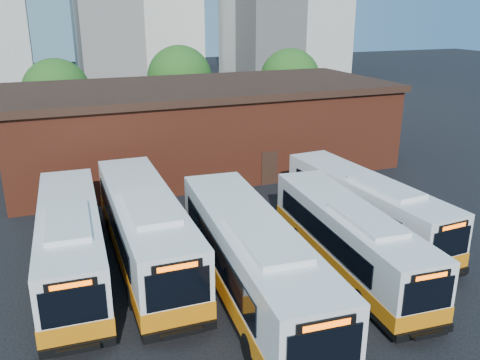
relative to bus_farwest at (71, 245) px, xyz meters
name	(u,v)px	position (x,y,z in m)	size (l,w,h in m)	color
ground	(338,288)	(10.81, -5.40, -1.59)	(220.00, 220.00, 0.00)	black
bus_farwest	(71,245)	(0.00, 0.00, 0.00)	(3.24, 12.94, 3.49)	white
bus_west	(145,232)	(3.40, 0.00, 0.11)	(3.05, 13.77, 3.74)	white
bus_midwest	(252,264)	(6.85, -4.91, 0.14)	(3.83, 14.12, 3.81)	white
bus_mideast	(348,241)	(12.09, -4.06, -0.09)	(3.31, 12.26, 3.31)	white
bus_east	(365,208)	(15.16, -0.92, -0.06)	(3.33, 12.50, 3.37)	white
transit_worker	(412,306)	(11.94, -8.88, -0.69)	(0.65, 0.43, 1.79)	#111832
depot_building	(202,125)	(10.81, 14.60, 1.67)	(28.60, 12.60, 6.40)	maroon
tree_west	(57,92)	(0.81, 26.60, 3.06)	(6.00, 6.00, 7.65)	#382314
tree_mid	(180,78)	(12.81, 28.60, 3.49)	(6.56, 6.56, 8.36)	#382314
tree_east	(290,79)	(23.81, 25.60, 3.24)	(6.24, 6.24, 7.96)	#382314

